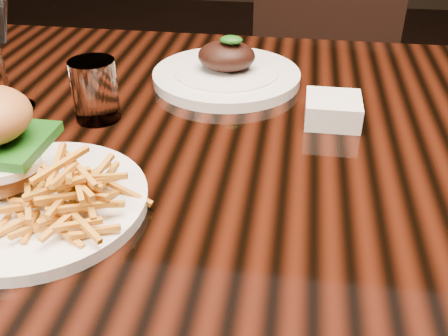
# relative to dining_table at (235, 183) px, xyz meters

# --- Properties ---
(dining_table) EXTENTS (1.60, 0.90, 0.75)m
(dining_table) POSITION_rel_dining_table_xyz_m (0.00, 0.00, 0.00)
(dining_table) COLOR black
(dining_table) RESTS_ON ground
(burger_plate) EXTENTS (0.26, 0.26, 0.18)m
(burger_plate) POSITION_rel_dining_table_xyz_m (-0.21, -0.20, 0.12)
(burger_plate) COLOR white
(burger_plate) RESTS_ON dining_table
(ramekin) EXTENTS (0.10, 0.10, 0.04)m
(ramekin) POSITION_rel_dining_table_xyz_m (0.14, 0.08, 0.10)
(ramekin) COLOR white
(ramekin) RESTS_ON dining_table
(water_tumbler) EXTENTS (0.07, 0.07, 0.09)m
(water_tumbler) POSITION_rel_dining_table_xyz_m (-0.22, 0.03, 0.12)
(water_tumbler) COLOR white
(water_tumbler) RESTS_ON dining_table
(far_dish) EXTENTS (0.26, 0.26, 0.09)m
(far_dish) POSITION_rel_dining_table_xyz_m (-0.04, 0.20, 0.09)
(far_dish) COLOR white
(far_dish) RESTS_ON dining_table
(chair_far) EXTENTS (0.53, 0.53, 0.95)m
(chair_far) POSITION_rel_dining_table_xyz_m (0.14, 0.89, -0.13)
(chair_far) COLOR black
(chair_far) RESTS_ON ground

